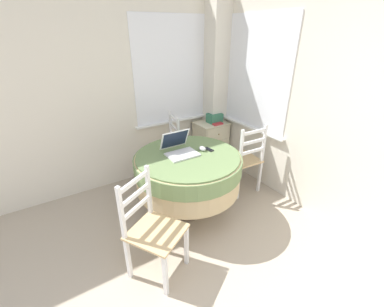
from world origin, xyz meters
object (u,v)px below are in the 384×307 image
at_px(laptop, 180,149).
at_px(corner_cabinet, 211,143).
at_px(dining_chair_near_right_window, 244,160).
at_px(storage_box, 215,118).
at_px(cell_phone, 209,149).
at_px(dining_chair_camera_near, 152,229).
at_px(book_on_cabinet, 214,122).
at_px(round_dining_table, 188,169).
at_px(dining_chair_near_back_window, 165,149).
at_px(computer_mouse, 202,149).

bearing_deg(laptop, corner_cabinet, 38.14).
distance_m(dining_chair_near_right_window, storage_box, 0.93).
xyz_separation_m(cell_phone, dining_chair_near_right_window, (0.60, 0.03, -0.31)).
distance_m(dining_chair_near_right_window, dining_chair_camera_near, 1.66).
bearing_deg(dining_chair_near_right_window, book_on_cabinet, 81.03).
bearing_deg(dining_chair_camera_near, laptop, 44.07).
relative_size(round_dining_table, dining_chair_camera_near, 1.24).
bearing_deg(dining_chair_camera_near, cell_phone, 28.28).
distance_m(round_dining_table, corner_cabinet, 1.36).
relative_size(laptop, book_on_cabinet, 1.40).
bearing_deg(dining_chair_near_back_window, cell_phone, -81.97).
xyz_separation_m(dining_chair_near_back_window, storage_box, (0.88, 0.02, 0.31)).
relative_size(dining_chair_near_right_window, book_on_cabinet, 3.92).
height_order(corner_cabinet, book_on_cabinet, book_on_cabinet).
xyz_separation_m(cell_phone, storage_box, (0.76, 0.89, -0.00)).
relative_size(round_dining_table, storage_box, 5.51).
distance_m(dining_chair_camera_near, corner_cabinet, 2.21).
xyz_separation_m(laptop, corner_cabinet, (1.03, 0.81, -0.47)).
bearing_deg(dining_chair_near_back_window, dining_chair_near_right_window, -49.41).
height_order(dining_chair_camera_near, book_on_cabinet, dining_chair_camera_near).
height_order(round_dining_table, storage_box, storage_box).
distance_m(dining_chair_near_right_window, book_on_cabinet, 0.88).
bearing_deg(book_on_cabinet, round_dining_table, -139.78).
bearing_deg(cell_phone, corner_cabinet, 52.15).
distance_m(computer_mouse, dining_chair_near_back_window, 0.92).
height_order(cell_phone, book_on_cabinet, cell_phone).
relative_size(laptop, computer_mouse, 3.48).
xyz_separation_m(cell_phone, dining_chair_near_back_window, (-0.12, 0.87, -0.31)).
distance_m(cell_phone, dining_chair_camera_near, 1.14).
bearing_deg(corner_cabinet, book_on_cabinet, -68.68).
distance_m(round_dining_table, computer_mouse, 0.29).
xyz_separation_m(dining_chair_near_back_window, corner_cabinet, (0.83, 0.04, -0.11)).
bearing_deg(computer_mouse, corner_cabinet, 48.75).
height_order(computer_mouse, book_on_cabinet, computer_mouse).
distance_m(laptop, dining_chair_near_back_window, 0.88).
relative_size(dining_chair_near_back_window, storage_box, 4.44).
relative_size(laptop, dining_chair_near_right_window, 0.36).
distance_m(dining_chair_camera_near, book_on_cabinet, 2.20).
distance_m(laptop, storage_box, 1.34).
height_order(dining_chair_near_back_window, dining_chair_camera_near, same).
bearing_deg(cell_phone, computer_mouse, 164.76).
height_order(dining_chair_near_back_window, corner_cabinet, dining_chair_near_back_window).
distance_m(laptop, dining_chair_camera_near, 0.96).
height_order(round_dining_table, dining_chair_near_right_window, dining_chair_near_right_window).
xyz_separation_m(cell_phone, book_on_cabinet, (0.73, 0.86, -0.06)).
distance_m(dining_chair_near_right_window, corner_cabinet, 0.90).
bearing_deg(dining_chair_near_back_window, corner_cabinet, 2.65).
xyz_separation_m(round_dining_table, computer_mouse, (0.20, 0.01, 0.20)).
relative_size(cell_phone, dining_chair_near_right_window, 0.13).
distance_m(laptop, cell_phone, 0.34).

